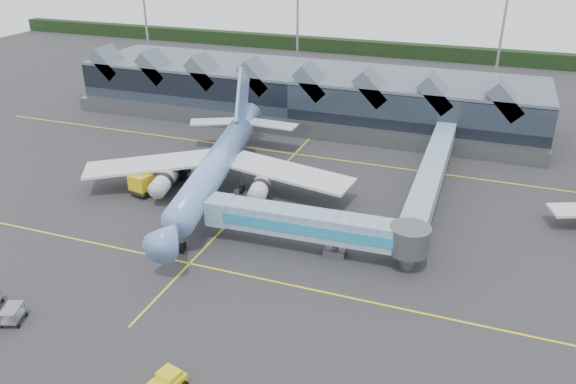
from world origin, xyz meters
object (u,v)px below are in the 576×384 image
(fuel_truck, at_px, (162,172))
(pushback_tug, at_px, (165,384))
(jet_bridge, at_px, (326,228))
(main_airliner, at_px, (218,163))

(fuel_truck, xyz_separation_m, pushback_tug, (21.97, -35.34, -1.32))
(jet_bridge, distance_m, pushback_tug, 26.25)
(main_airliner, height_order, jet_bridge, main_airliner)
(fuel_truck, distance_m, pushback_tug, 41.63)
(main_airliner, relative_size, pushback_tug, 10.93)
(jet_bridge, height_order, pushback_tug, jet_bridge)
(main_airliner, relative_size, jet_bridge, 1.71)
(main_airliner, bearing_deg, jet_bridge, -41.53)
(jet_bridge, bearing_deg, main_airliner, 148.03)
(fuel_truck, height_order, pushback_tug, fuel_truck)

